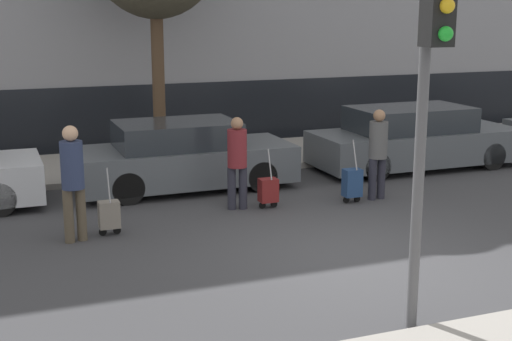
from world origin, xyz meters
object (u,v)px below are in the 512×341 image
object	(u,v)px
trolley_center	(268,190)
pedestrian_right	(378,149)
trolley_right	(352,183)
parked_car_2	(414,139)
traffic_light	(430,79)
pedestrian_center	(237,158)
parked_car_1	(183,157)
trolley_left	(109,215)
pedestrian_left	(73,176)

from	to	relation	value
trolley_center	pedestrian_right	xyz separation A→B (m)	(2.11, -0.15, 0.63)
trolley_right	parked_car_2	bearing A→B (deg)	38.07
parked_car_2	traffic_light	distance (m)	8.66
parked_car_2	pedestrian_center	size ratio (longest dim) A/B	2.85
parked_car_1	traffic_light	xyz separation A→B (m)	(0.71, -7.08, 2.14)
pedestrian_right	traffic_light	bearing A→B (deg)	-121.82
trolley_left	pedestrian_right	bearing A→B (deg)	4.41
parked_car_2	trolley_center	size ratio (longest dim) A/B	4.36
trolley_center	pedestrian_center	bearing A→B (deg)	166.25
parked_car_2	pedestrian_right	bearing A→B (deg)	-136.27
traffic_light	trolley_left	bearing A→B (deg)	119.19
trolley_left	pedestrian_right	xyz separation A→B (m)	(5.01, 0.39, 0.62)
parked_car_1	trolley_right	xyz separation A→B (m)	(2.59, -2.12, -0.26)
trolley_center	traffic_light	size ratio (longest dim) A/B	0.28
pedestrian_center	trolley_left	bearing A→B (deg)	29.47
trolley_left	trolley_center	size ratio (longest dim) A/B	1.01
trolley_center	pedestrian_right	size ratio (longest dim) A/B	0.64
parked_car_1	trolley_right	size ratio (longest dim) A/B	3.59
trolley_left	parked_car_2	bearing A→B (deg)	18.78
parked_car_1	trolley_left	xyz separation A→B (m)	(-1.87, -2.45, -0.30)
parked_car_2	pedestrian_right	world-z (taller)	pedestrian_right
trolley_left	trolley_center	distance (m)	2.94
pedestrian_left	trolley_right	size ratio (longest dim) A/B	1.53
pedestrian_center	traffic_light	size ratio (longest dim) A/B	0.42
parked_car_2	trolley_right	bearing A→B (deg)	-141.93
trolley_center	traffic_light	distance (m)	5.72
pedestrian_center	trolley_right	world-z (taller)	pedestrian_center
pedestrian_left	traffic_light	bearing A→B (deg)	110.95
pedestrian_center	trolley_right	xyz separation A→B (m)	(2.10, -0.34, -0.56)
parked_car_1	trolley_left	bearing A→B (deg)	-127.40
trolley_left	pedestrian_center	distance (m)	2.53
parked_car_1	pedestrian_right	world-z (taller)	pedestrian_right
parked_car_2	pedestrian_left	size ratio (longest dim) A/B	2.62
trolley_right	traffic_light	bearing A→B (deg)	-110.73
parked_car_1	trolley_center	xyz separation A→B (m)	(1.02, -1.91, -0.31)
trolley_center	trolley_right	world-z (taller)	trolley_right
pedestrian_center	pedestrian_right	bearing A→B (deg)	-172.38
parked_car_2	trolley_right	distance (m)	3.42
parked_car_2	pedestrian_left	distance (m)	8.10
parked_car_1	trolley_left	world-z (taller)	parked_car_1
parked_car_2	parked_car_1	bearing A→B (deg)	179.76
parked_car_1	pedestrian_right	distance (m)	3.77
trolley_left	pedestrian_left	bearing A→B (deg)	-166.28
pedestrian_left	trolley_left	bearing A→B (deg)	179.93
parked_car_1	pedestrian_center	size ratio (longest dim) A/B	2.55
trolley_right	pedestrian_right	bearing A→B (deg)	6.09
traffic_light	parked_car_1	bearing A→B (deg)	95.74
pedestrian_right	trolley_right	xyz separation A→B (m)	(-0.55, -0.06, -0.58)
parked_car_1	traffic_light	distance (m)	7.43
parked_car_1	pedestrian_left	xyz separation A→B (m)	(-2.41, -2.58, 0.39)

